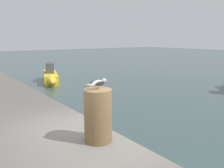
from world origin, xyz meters
TOP-DOWN VIEW (x-y plane):
  - mooring_post at (0.20, -0.40)m, footprint 0.41×0.41m
  - seagull at (0.19, -0.40)m, footprint 0.19×0.39m
  - boat_yellow at (-13.31, 4.15)m, footprint 4.37×2.23m

SIDE VIEW (x-z plane):
  - boat_yellow at x=-13.31m, z-range -0.28..1.17m
  - mooring_post at x=0.20m, z-range 1.72..2.50m
  - seagull at x=0.19m, z-range 2.51..2.66m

